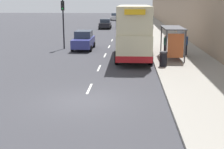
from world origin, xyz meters
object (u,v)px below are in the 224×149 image
(car_0, at_px, (115,17))
(pedestrian_1, at_px, (186,44))
(pedestrian_at_shelter, at_px, (165,44))
(double_decker_bus_near, at_px, (134,30))
(car_2, at_px, (105,24))
(litter_bin, at_px, (163,59))
(pedestrian_2, at_px, (181,43))
(traffic_light_far_kerb, at_px, (63,16))
(bus_shelter, at_px, (175,37))
(car_1, at_px, (84,40))

(car_0, bearing_deg, pedestrian_1, 99.51)
(pedestrian_at_shelter, bearing_deg, double_decker_bus_near, -155.06)
(car_2, height_order, pedestrian_1, pedestrian_1)
(car_2, height_order, litter_bin, car_2)
(car_2, distance_m, pedestrian_2, 27.59)
(pedestrian_1, bearing_deg, car_2, 108.55)
(traffic_light_far_kerb, bearing_deg, litter_bin, -44.40)
(bus_shelter, xyz_separation_m, car_0, (-7.44, 53.05, -1.03))
(pedestrian_at_shelter, bearing_deg, traffic_light_far_kerb, 162.48)
(car_0, relative_size, pedestrian_at_shelter, 2.50)
(car_0, height_order, car_1, car_1)
(double_decker_bus_near, xyz_separation_m, car_2, (-4.58, 27.45, -1.46))
(bus_shelter, distance_m, traffic_light_far_kerb, 11.67)
(bus_shelter, xyz_separation_m, double_decker_bus_near, (-3.30, 1.20, 0.41))
(litter_bin, relative_size, traffic_light_far_kerb, 0.22)
(double_decker_bus_near, bearing_deg, car_1, 139.72)
(car_0, bearing_deg, bus_shelter, 97.99)
(double_decker_bus_near, height_order, litter_bin, double_decker_bus_near)
(double_decker_bus_near, distance_m, litter_bin, 5.12)
(pedestrian_at_shelter, distance_m, litter_bin, 5.76)
(litter_bin, bearing_deg, pedestrian_at_shelter, 82.55)
(car_0, relative_size, pedestrian_2, 2.25)
(car_0, distance_m, pedestrian_at_shelter, 51.02)
(car_0, bearing_deg, car_1, 89.14)
(pedestrian_1, bearing_deg, car_1, 158.87)
(car_0, bearing_deg, pedestrian_2, 99.33)
(pedestrian_2, bearing_deg, double_decker_bus_near, -162.75)
(pedestrian_at_shelter, distance_m, pedestrian_1, 1.82)
(car_0, height_order, pedestrian_at_shelter, pedestrian_at_shelter)
(double_decker_bus_near, relative_size, pedestrian_2, 5.77)
(car_0, xyz_separation_m, pedestrian_1, (8.60, -51.33, 0.22))
(pedestrian_1, bearing_deg, traffic_light_far_kerb, 161.22)
(car_1, xyz_separation_m, traffic_light_far_kerb, (-2.01, 0.25, 2.32))
(car_2, relative_size, litter_bin, 3.63)
(pedestrian_1, relative_size, traffic_light_far_kerb, 0.38)
(car_2, xyz_separation_m, traffic_light_far_kerb, (-2.29, -23.08, 2.38))
(car_0, relative_size, car_2, 1.05)
(traffic_light_far_kerb, bearing_deg, car_0, 86.71)
(bus_shelter, xyz_separation_m, pedestrian_at_shelter, (-0.48, 2.51, -0.91))
(bus_shelter, bearing_deg, litter_bin, -110.94)
(pedestrian_at_shelter, height_order, pedestrian_2, pedestrian_2)
(car_0, height_order, pedestrian_2, pedestrian_2)
(bus_shelter, relative_size, car_2, 1.10)
(car_0, distance_m, traffic_light_far_kerb, 47.62)
(car_0, xyz_separation_m, pedestrian_2, (8.31, -50.56, 0.20))
(car_0, distance_m, litter_bin, 56.59)
(litter_bin, bearing_deg, car_0, 96.31)
(car_1, xyz_separation_m, pedestrian_at_shelter, (7.69, -2.81, 0.07))
(car_2, distance_m, litter_bin, 32.54)
(pedestrian_at_shelter, relative_size, pedestrian_2, 0.90)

